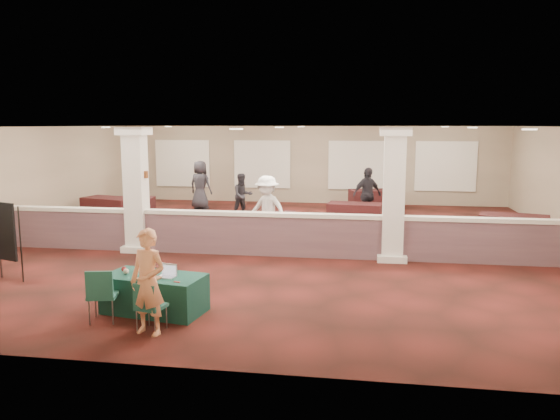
% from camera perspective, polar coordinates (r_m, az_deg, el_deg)
% --- Properties ---
extents(ground, '(16.00, 16.00, 0.00)m').
position_cam_1_polar(ground, '(15.22, -0.05, -3.45)').
color(ground, '#471611').
rests_on(ground, ground).
extents(wall_back, '(16.00, 0.04, 3.20)m').
position_cam_1_polar(wall_back, '(22.87, 3.09, 4.75)').
color(wall_back, '#807058').
rests_on(wall_back, ground).
extents(wall_front, '(16.00, 0.04, 3.20)m').
position_cam_1_polar(wall_front, '(7.27, -9.97, -4.46)').
color(wall_front, '#807058').
rests_on(wall_front, ground).
extents(wall_left, '(0.04, 16.00, 3.20)m').
position_cam_1_polar(wall_left, '(18.03, -26.08, 2.72)').
color(wall_left, '#807058').
rests_on(wall_left, ground).
extents(ceiling, '(16.00, 16.00, 0.02)m').
position_cam_1_polar(ceiling, '(14.87, -0.05, 8.68)').
color(ceiling, white).
rests_on(ceiling, wall_back).
extents(partition_wall, '(15.60, 0.28, 1.10)m').
position_cam_1_polar(partition_wall, '(13.66, -1.03, -2.46)').
color(partition_wall, '#543941').
rests_on(partition_wall, ground).
extents(column_left, '(0.72, 0.72, 3.20)m').
position_cam_1_polar(column_left, '(14.51, -14.80, 2.19)').
color(column_left, white).
rests_on(column_left, ground).
extents(column_right, '(0.72, 0.72, 3.20)m').
position_cam_1_polar(column_right, '(13.30, 11.79, 1.71)').
color(column_right, white).
rests_on(column_right, ground).
extents(sconce_left, '(0.12, 0.12, 0.18)m').
position_cam_1_polar(sconce_left, '(14.58, -15.87, 3.62)').
color(sconce_left, brown).
rests_on(sconce_left, column_left).
extents(sconce_right, '(0.12, 0.12, 0.18)m').
position_cam_1_polar(sconce_right, '(14.36, -13.84, 3.62)').
color(sconce_right, brown).
rests_on(sconce_right, column_left).
extents(near_table, '(1.84, 1.13, 0.66)m').
position_cam_1_polar(near_table, '(9.92, -12.97, -8.51)').
color(near_table, '#0E362D').
rests_on(near_table, ground).
extents(conf_chair_main, '(0.48, 0.48, 0.81)m').
position_cam_1_polar(conf_chair_main, '(8.97, -13.59, -9.44)').
color(conf_chair_main, '#1E584F').
rests_on(conf_chair_main, ground).
extents(conf_chair_side, '(0.55, 0.55, 0.91)m').
position_cam_1_polar(conf_chair_side, '(9.57, -18.14, -8.07)').
color(conf_chair_side, '#1E584F').
rests_on(conf_chair_side, ground).
extents(woman, '(0.68, 0.54, 1.68)m').
position_cam_1_polar(woman, '(8.80, -13.63, -7.33)').
color(woman, '#FAAE6D').
rests_on(woman, ground).
extents(far_table_front_left, '(2.02, 1.38, 0.75)m').
position_cam_1_polar(far_table_front_left, '(19.97, -17.39, 0.20)').
color(far_table_front_left, black).
rests_on(far_table_front_left, ground).
extents(far_table_front_center, '(1.79, 1.24, 0.66)m').
position_cam_1_polar(far_table_front_center, '(16.34, -1.08, -1.41)').
color(far_table_front_center, black).
rests_on(far_table_front_center, ground).
extents(far_table_front_right, '(2.01, 1.39, 0.74)m').
position_cam_1_polar(far_table_front_right, '(16.78, 23.21, -1.73)').
color(far_table_front_right, black).
rests_on(far_table_front_right, ground).
extents(far_table_back_left, '(1.90, 1.12, 0.73)m').
position_cam_1_polar(far_table_back_left, '(19.91, -15.65, 0.22)').
color(far_table_back_left, black).
rests_on(far_table_back_left, ground).
extents(far_table_back_center, '(1.83, 1.07, 0.71)m').
position_cam_1_polar(far_table_back_center, '(18.13, 7.80, -0.40)').
color(far_table_back_center, black).
rests_on(far_table_back_center, ground).
extents(far_table_back_right, '(2.10, 1.46, 0.77)m').
position_cam_1_polar(far_table_back_right, '(21.39, 9.90, 1.06)').
color(far_table_back_right, black).
rests_on(far_table_back_right, ground).
extents(attendee_a, '(0.85, 0.76, 1.56)m').
position_cam_1_polar(attendee_a, '(19.33, -3.94, 1.52)').
color(attendee_a, black).
rests_on(attendee_a, ground).
extents(attendee_b, '(1.32, 0.96, 1.87)m').
position_cam_1_polar(attendee_b, '(15.11, -1.37, 0.06)').
color(attendee_b, silver).
rests_on(attendee_b, ground).
extents(attendee_c, '(1.19, 1.03, 1.84)m').
position_cam_1_polar(attendee_c, '(18.57, 9.08, 1.57)').
color(attendee_c, black).
rests_on(attendee_c, ground).
extents(attendee_d, '(1.03, 0.75, 1.88)m').
position_cam_1_polar(attendee_d, '(21.39, -8.32, 2.61)').
color(attendee_d, black).
rests_on(attendee_d, ground).
extents(laptop_base, '(0.33, 0.25, 0.02)m').
position_cam_1_polar(laptop_base, '(9.65, -11.79, -6.85)').
color(laptop_base, silver).
rests_on(laptop_base, near_table).
extents(laptop_screen, '(0.30, 0.06, 0.20)m').
position_cam_1_polar(laptop_screen, '(9.71, -11.50, -6.08)').
color(laptop_screen, silver).
rests_on(laptop_screen, near_table).
extents(screen_glow, '(0.27, 0.05, 0.17)m').
position_cam_1_polar(screen_glow, '(9.71, -11.51, -6.17)').
color(screen_glow, silver).
rests_on(screen_glow, near_table).
extents(knitting, '(0.40, 0.33, 0.03)m').
position_cam_1_polar(knitting, '(9.62, -13.51, -6.94)').
color(knitting, '#B3561C').
rests_on(knitting, near_table).
extents(yarn_cream, '(0.10, 0.10, 0.10)m').
position_cam_1_polar(yarn_cream, '(10.01, -15.79, -6.19)').
color(yarn_cream, beige).
rests_on(yarn_cream, near_table).
extents(yarn_red, '(0.09, 0.09, 0.09)m').
position_cam_1_polar(yarn_red, '(10.19, -16.00, -5.95)').
color(yarn_red, '#611513').
rests_on(yarn_red, near_table).
extents(yarn_grey, '(0.09, 0.09, 0.09)m').
position_cam_1_polar(yarn_grey, '(10.12, -14.72, -6.00)').
color(yarn_grey, '#4F5055').
rests_on(yarn_grey, near_table).
extents(scissors, '(0.11, 0.04, 0.01)m').
position_cam_1_polar(scissors, '(9.33, -10.72, -7.40)').
color(scissors, red).
rests_on(scissors, near_table).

